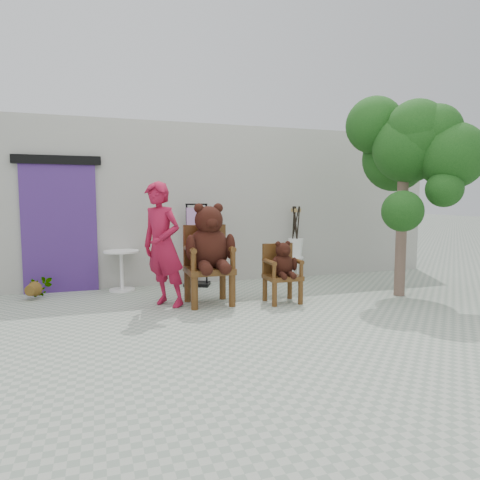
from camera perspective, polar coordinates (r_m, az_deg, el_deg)
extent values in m
plane|color=#9BA291|center=(6.01, 5.68, -9.96)|extent=(60.00, 60.00, 0.00)
cube|color=#A9A89E|center=(8.72, -2.58, 4.86)|extent=(9.00, 1.00, 3.00)
cube|color=#452570|center=(7.91, -22.89, 1.45)|extent=(1.20, 0.08, 2.20)
cube|color=black|center=(7.88, -23.23, 9.80)|extent=(1.40, 0.06, 0.15)
cylinder|color=#43270E|center=(6.26, -6.08, -7.09)|extent=(0.10, 0.10, 0.48)
cylinder|color=#43270E|center=(6.75, -7.02, -6.16)|extent=(0.10, 0.10, 0.48)
cylinder|color=#43270E|center=(6.40, -1.05, -6.77)|extent=(0.10, 0.10, 0.48)
cylinder|color=#43270E|center=(6.88, -2.33, -5.90)|extent=(0.10, 0.10, 0.48)
cube|color=#43270E|center=(6.51, -4.13, -4.01)|extent=(0.68, 0.63, 0.09)
cube|color=#43270E|center=(6.72, -4.72, -0.63)|extent=(0.65, 0.09, 0.63)
cylinder|color=#43270E|center=(6.66, -7.20, -0.71)|extent=(0.09, 0.09, 0.63)
cylinder|color=#43270E|center=(6.17, -6.23, -2.80)|extent=(0.08, 0.08, 0.29)
cylinder|color=#43270E|center=(6.40, -6.73, -1.22)|extent=(0.09, 0.60, 0.09)
cylinder|color=#43270E|center=(6.80, -2.29, -0.55)|extent=(0.09, 0.09, 0.63)
cylinder|color=#43270E|center=(6.32, -0.96, -2.57)|extent=(0.08, 0.08, 0.29)
cylinder|color=#43270E|center=(6.54, -1.64, -1.03)|extent=(0.09, 0.60, 0.09)
ellipsoid|color=black|center=(6.50, -4.22, -1.22)|extent=(0.64, 0.54, 0.67)
sphere|color=black|center=(6.43, -4.18, 2.65)|extent=(0.42, 0.42, 0.42)
ellipsoid|color=black|center=(6.27, -3.80, 2.29)|extent=(0.19, 0.15, 0.15)
sphere|color=black|center=(6.40, -5.51, 4.24)|extent=(0.15, 0.15, 0.15)
sphere|color=black|center=(6.47, -2.94, 4.28)|extent=(0.15, 0.15, 0.15)
ellipsoid|color=black|center=(6.29, -6.59, -1.02)|extent=(0.15, 0.21, 0.38)
ellipsoid|color=black|center=(6.22, -4.80, -3.55)|extent=(0.19, 0.37, 0.19)
sphere|color=black|center=(6.08, -4.46, -3.96)|extent=(0.18, 0.18, 0.18)
ellipsoid|color=black|center=(6.44, -1.32, -0.84)|extent=(0.15, 0.21, 0.38)
ellipsoid|color=black|center=(6.29, -2.35, -3.43)|extent=(0.19, 0.37, 0.19)
sphere|color=black|center=(6.15, -1.96, -3.84)|extent=(0.18, 0.18, 0.18)
cylinder|color=#43270E|center=(6.44, 4.62, -7.26)|extent=(0.08, 0.08, 0.36)
cylinder|color=#43270E|center=(6.79, 3.34, -6.58)|extent=(0.08, 0.08, 0.36)
cylinder|color=#43270E|center=(6.61, 8.08, -6.95)|extent=(0.08, 0.08, 0.36)
cylinder|color=#43270E|center=(6.95, 6.65, -6.31)|extent=(0.08, 0.08, 0.36)
cube|color=#43270E|center=(6.65, 5.69, -4.96)|extent=(0.52, 0.47, 0.07)
cube|color=#43270E|center=(6.79, 5.02, -2.42)|extent=(0.49, 0.07, 0.47)
cylinder|color=#43270E|center=(6.70, 3.27, -2.51)|extent=(0.07, 0.07, 0.47)
cylinder|color=#43270E|center=(6.36, 4.58, -4.13)|extent=(0.06, 0.06, 0.21)
cylinder|color=#43270E|center=(6.52, 3.92, -2.93)|extent=(0.07, 0.45, 0.07)
cylinder|color=#43270E|center=(6.88, 6.73, -2.33)|extent=(0.07, 0.07, 0.47)
cylinder|color=#43270E|center=(6.55, 8.19, -3.89)|extent=(0.06, 0.06, 0.21)
cylinder|color=#43270E|center=(6.70, 7.46, -2.74)|extent=(0.07, 0.45, 0.07)
ellipsoid|color=black|center=(6.63, 5.68, -3.39)|extent=(0.35, 0.30, 0.37)
sphere|color=black|center=(6.58, 5.76, -1.34)|extent=(0.23, 0.23, 0.23)
ellipsoid|color=black|center=(6.50, 6.09, -1.59)|extent=(0.10, 0.08, 0.08)
sphere|color=black|center=(6.54, 5.10, -0.51)|extent=(0.08, 0.08, 0.08)
sphere|color=black|center=(6.61, 6.39, -0.46)|extent=(0.08, 0.08, 0.08)
ellipsoid|color=black|center=(6.49, 4.62, -3.34)|extent=(0.08, 0.12, 0.21)
ellipsoid|color=black|center=(6.48, 5.62, -4.67)|extent=(0.10, 0.20, 0.10)
sphere|color=black|center=(6.41, 5.92, -4.90)|extent=(0.10, 0.10, 0.10)
ellipsoid|color=black|center=(6.63, 7.26, -3.19)|extent=(0.08, 0.12, 0.21)
ellipsoid|color=black|center=(6.54, 6.84, -4.59)|extent=(0.10, 0.20, 0.10)
sphere|color=black|center=(6.47, 7.14, -4.81)|extent=(0.10, 0.10, 0.10)
imported|color=maroon|center=(6.33, -10.19, -0.75)|extent=(0.77, 0.80, 1.84)
cylinder|color=white|center=(7.70, -15.55, -1.48)|extent=(0.60, 0.60, 0.03)
cylinder|color=white|center=(7.75, -15.49, -3.97)|extent=(0.06, 0.06, 0.68)
cylinder|color=white|center=(7.81, -15.42, -6.40)|extent=(0.44, 0.44, 0.03)
cube|color=black|center=(7.91, -7.06, -0.70)|extent=(0.04, 0.04, 1.50)
cube|color=black|center=(7.84, -4.49, -0.73)|extent=(0.04, 0.04, 1.50)
cube|color=black|center=(7.83, -5.83, 4.75)|extent=(0.38, 0.18, 0.03)
cube|color=black|center=(7.98, -5.73, -5.86)|extent=(0.55, 0.50, 0.06)
cube|color=#B183BF|center=(7.83, -5.82, 2.41)|extent=(0.35, 0.18, 0.52)
cylinder|color=black|center=(7.83, -5.83, 4.53)|extent=(0.01, 0.01, 0.08)
cylinder|color=white|center=(8.57, 7.39, -2.31)|extent=(0.32, 0.32, 0.03)
cylinder|color=white|center=(8.71, 7.63, -3.65)|extent=(0.03, 0.03, 0.44)
cylinder|color=white|center=(8.64, 6.62, -3.71)|extent=(0.03, 0.03, 0.44)
cylinder|color=white|center=(8.49, 7.10, -3.88)|extent=(0.03, 0.03, 0.44)
cylinder|color=white|center=(8.56, 8.13, -3.82)|extent=(0.03, 0.03, 0.44)
cylinder|color=black|center=(8.52, 7.12, 1.81)|extent=(0.09, 0.09, 0.80)
cylinder|color=#9C7D47|center=(8.52, 6.92, 3.96)|extent=(0.04, 0.04, 0.08)
cylinder|color=black|center=(8.54, 7.19, 1.81)|extent=(0.12, 0.07, 0.80)
cylinder|color=#9C7D47|center=(8.55, 7.02, 3.97)|extent=(0.04, 0.04, 0.08)
cylinder|color=black|center=(8.55, 7.35, 1.82)|extent=(0.17, 0.05, 0.79)
cylinder|color=#9C7D47|center=(8.59, 7.27, 3.97)|extent=(0.05, 0.04, 0.08)
cylinder|color=black|center=(8.45, 7.49, 1.77)|extent=(0.10, 0.05, 0.80)
cylinder|color=#9C7D47|center=(8.41, 7.55, 3.94)|extent=(0.04, 0.04, 0.07)
cylinder|color=black|center=(8.45, 7.38, 1.78)|extent=(0.11, 0.08, 0.80)
cylinder|color=#9C7D47|center=(8.40, 7.36, 3.94)|extent=(0.04, 0.04, 0.08)
cylinder|color=black|center=(8.53, 7.74, 1.80)|extent=(0.02, 0.14, 0.80)
cylinder|color=#9C7D47|center=(8.53, 8.03, 3.95)|extent=(0.04, 0.05, 0.07)
cylinder|color=brown|center=(7.48, 20.83, 4.60)|extent=(0.17, 0.17, 3.06)
sphere|color=black|center=(7.44, 22.44, 13.53)|extent=(0.92, 0.92, 0.92)
sphere|color=black|center=(7.55, 21.55, 11.42)|extent=(1.14, 1.14, 1.14)
sphere|color=black|center=(7.45, 24.63, 13.16)|extent=(0.80, 0.80, 0.80)
sphere|color=black|center=(7.79, 17.50, 14.39)|extent=(0.95, 0.95, 0.95)
sphere|color=black|center=(7.50, 22.55, 12.43)|extent=(1.04, 1.04, 1.04)
sphere|color=black|center=(7.40, 26.39, 10.04)|extent=(1.02, 1.02, 1.02)
sphere|color=black|center=(8.06, 19.98, 10.11)|extent=(1.12, 1.12, 1.12)
sphere|color=black|center=(6.78, 20.85, 3.62)|extent=(0.61, 0.61, 0.61)
sphere|color=black|center=(7.14, 25.60, 6.14)|extent=(0.55, 0.55, 0.55)
imported|color=black|center=(7.64, -25.42, -5.56)|extent=(0.46, 0.43, 0.41)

